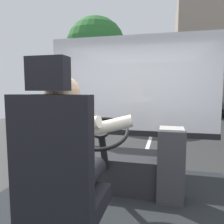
# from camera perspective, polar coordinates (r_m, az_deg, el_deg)

# --- Properties ---
(ground) EXTENTS (18.00, 44.00, 0.06)m
(ground) POSITION_cam_1_polar(r_m,az_deg,el_deg) (10.58, 10.93, -3.86)
(ground) COLOR #2C2C2C
(driver_seat) EXTENTS (0.48, 0.48, 1.34)m
(driver_seat) POSITION_cam_1_polar(r_m,az_deg,el_deg) (1.44, -13.32, -18.42)
(driver_seat) COLOR black
(driver_seat) RESTS_ON bus_floor
(bus_driver) EXTENTS (0.79, 0.56, 0.77)m
(bus_driver) POSITION_cam_1_polar(r_m,az_deg,el_deg) (1.47, -11.46, -9.86)
(bus_driver) COLOR black
(bus_driver) RESTS_ON driver_seat
(steering_console) EXTENTS (1.10, 1.01, 0.87)m
(steering_console) POSITION_cam_1_polar(r_m,az_deg,el_deg) (2.71, -0.08, -14.30)
(steering_console) COLOR black
(steering_console) RESTS_ON bus_floor
(fare_box) EXTENTS (0.27, 0.26, 0.78)m
(fare_box) POSITION_cam_1_polar(r_m,az_deg,el_deg) (2.42, 15.08, -13.16)
(fare_box) COLOR #333338
(fare_box) RESTS_ON bus_floor
(windshield_panel) EXTENTS (2.50, 0.08, 1.48)m
(windshield_panel) POSITION_cam_1_polar(r_m,az_deg,el_deg) (3.27, 4.97, 3.86)
(windshield_panel) COLOR silver
(street_tree) EXTENTS (3.05, 3.05, 5.47)m
(street_tree) POSITION_cam_1_polar(r_m,az_deg,el_deg) (11.85, -4.21, 16.52)
(street_tree) COLOR #4C3828
(street_tree) RESTS_ON ground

